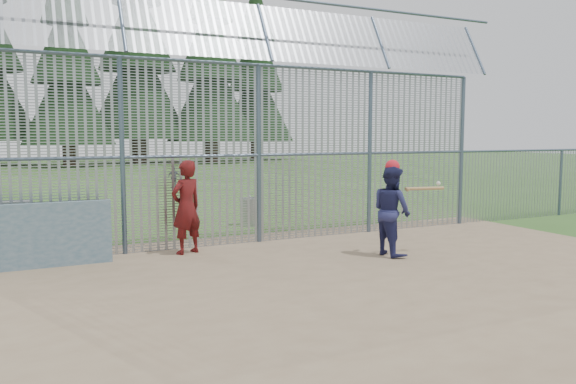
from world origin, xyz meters
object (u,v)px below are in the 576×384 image
batter (392,211)px  trash_can (249,211)px  dugout_wall (40,236)px  onlooker (186,207)px

batter → trash_can: 5.03m
dugout_wall → trash_can: 6.10m
batter → dugout_wall: bearing=72.9°
dugout_wall → onlooker: onlooker is taller
onlooker → trash_can: (2.56, 2.91, -0.60)m
dugout_wall → batter: (6.45, -1.90, 0.31)m
batter → onlooker: (-3.69, 1.97, 0.05)m
batter → trash_can: (-1.12, 4.87, -0.55)m
trash_can → onlooker: bearing=-131.4°
onlooker → trash_can: onlooker is taller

